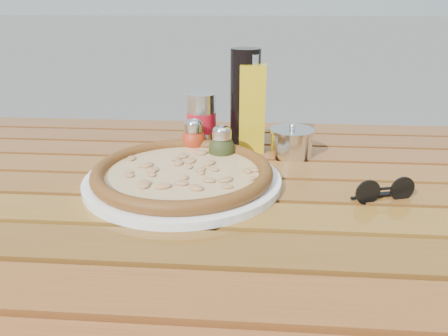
# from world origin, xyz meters

# --- Properties ---
(table) EXTENTS (1.40, 0.90, 0.75)m
(table) POSITION_xyz_m (0.00, -0.00, 0.67)
(table) COLOR #36200C
(table) RESTS_ON ground
(plate) EXTENTS (0.37, 0.37, 0.01)m
(plate) POSITION_xyz_m (-0.08, 0.01, 0.76)
(plate) COLOR white
(plate) RESTS_ON table
(pizza) EXTENTS (0.37, 0.37, 0.03)m
(pizza) POSITION_xyz_m (-0.08, 0.01, 0.77)
(pizza) COLOR beige
(pizza) RESTS_ON plate
(pepper_shaker) EXTENTS (0.07, 0.07, 0.08)m
(pepper_shaker) POSITION_xyz_m (-0.08, 0.17, 0.79)
(pepper_shaker) COLOR #B83315
(pepper_shaker) RESTS_ON table
(oregano_shaker) EXTENTS (0.05, 0.05, 0.08)m
(oregano_shaker) POSITION_xyz_m (-0.01, 0.12, 0.79)
(oregano_shaker) COLOR #353F19
(oregano_shaker) RESTS_ON table
(dark_bottle) EXTENTS (0.08, 0.08, 0.22)m
(dark_bottle) POSITION_xyz_m (0.03, 0.24, 0.86)
(dark_bottle) COLOR black
(dark_bottle) RESTS_ON table
(soda_can) EXTENTS (0.09, 0.09, 0.12)m
(soda_can) POSITION_xyz_m (-0.07, 0.24, 0.81)
(soda_can) COLOR silver
(soda_can) RESTS_ON table
(olive_oil_cruet) EXTENTS (0.06, 0.06, 0.21)m
(olive_oil_cruet) POSITION_xyz_m (0.05, 0.22, 0.85)
(olive_oil_cruet) COLOR gold
(olive_oil_cruet) RESTS_ON table
(parmesan_tin) EXTENTS (0.11, 0.11, 0.07)m
(parmesan_tin) POSITION_xyz_m (0.13, 0.18, 0.78)
(parmesan_tin) COLOR silver
(parmesan_tin) RESTS_ON table
(sunglasses) EXTENTS (0.11, 0.05, 0.04)m
(sunglasses) POSITION_xyz_m (0.28, -0.03, 0.77)
(sunglasses) COLOR black
(sunglasses) RESTS_ON table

